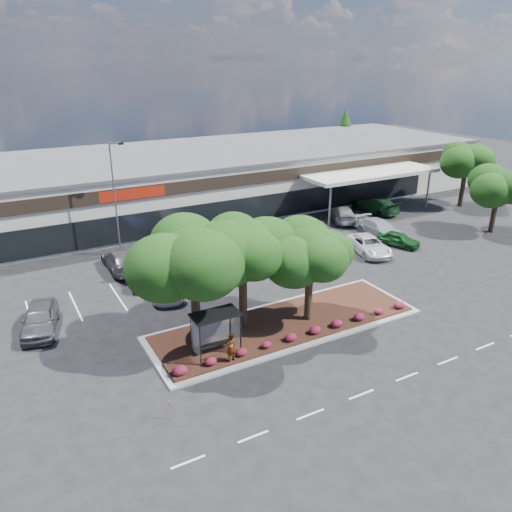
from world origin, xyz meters
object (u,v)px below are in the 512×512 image
car_1 (167,287)px  survey_stake (169,408)px  light_pole (117,207)px  car_0 (40,319)px

car_1 → survey_stake: bearing=-91.6°
survey_stake → light_pole: bearing=80.6°
survey_stake → car_1: 13.72m
light_pole → car_1: 10.34m
car_1 → car_0: bearing=-156.3°
survey_stake → car_1: (4.50, 12.96, -0.01)m
survey_stake → car_0: bearing=109.6°
light_pole → survey_stake: bearing=-99.4°
car_0 → light_pole: bearing=66.6°
light_pole → car_0: (-7.99, -10.56, -3.55)m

